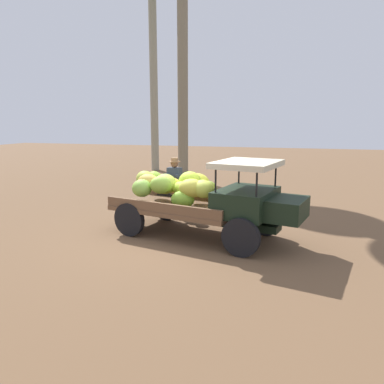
# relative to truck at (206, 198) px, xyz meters

# --- Properties ---
(ground_plane) EXTENTS (60.00, 60.00, 0.00)m
(ground_plane) POSITION_rel_truck_xyz_m (-0.63, -0.10, -0.93)
(ground_plane) COLOR brown
(truck) EXTENTS (4.65, 2.52, 1.84)m
(truck) POSITION_rel_truck_xyz_m (0.00, 0.00, 0.00)
(truck) COLOR black
(truck) RESTS_ON ground
(farmer) EXTENTS (0.52, 0.48, 1.64)m
(farmer) POSITION_rel_truck_xyz_m (-1.43, 1.91, -0.00)
(farmer) COLOR #8C6346
(farmer) RESTS_ON ground
(loose_banana_bunch) EXTENTS (0.61, 0.74, 0.36)m
(loose_banana_bunch) POSITION_rel_truck_xyz_m (-0.75, 2.08, -0.76)
(loose_banana_bunch) COLOR #95B943
(loose_banana_bunch) RESTS_ON ground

